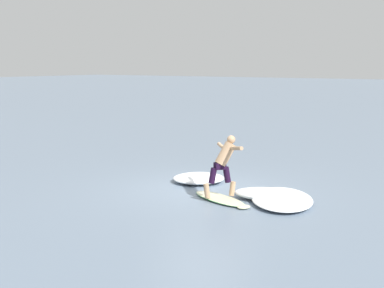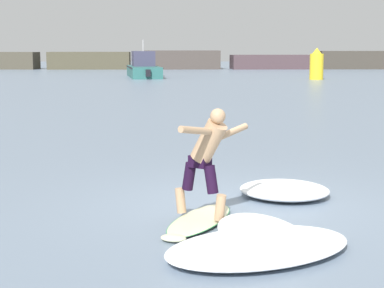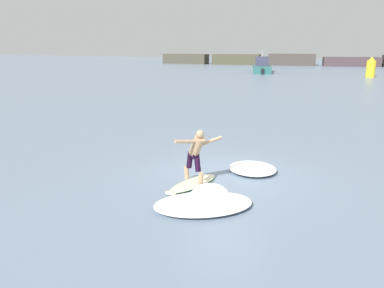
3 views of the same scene
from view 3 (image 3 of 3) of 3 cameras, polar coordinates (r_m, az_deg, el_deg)
ground_plane at (r=11.04m, az=4.81°, el=-4.78°), size 200.00×200.00×0.00m
rock_jetty_breakwater at (r=72.25m, az=19.12°, el=11.95°), size 59.07×4.29×5.59m
surfboard at (r=10.26m, az=0.11°, el=-6.02°), size 1.26×1.99×0.22m
surfer at (r=9.91m, az=0.61°, el=-1.16°), size 1.06×1.23×1.50m
fishing_boat_near_jetty at (r=53.33m, az=10.57°, el=11.48°), size 3.40×9.10×2.98m
channel_marker_buoy at (r=48.93m, az=25.60°, el=10.42°), size 1.01×1.01×2.35m
wave_foam_at_tail at (r=11.39m, az=9.21°, el=-3.69°), size 1.98×1.96×0.22m
wave_foam_at_nose at (r=9.16m, az=2.79°, el=-8.09°), size 1.42×2.01×0.27m
wave_foam_beside at (r=8.91m, az=1.73°, el=-9.09°), size 2.76×2.39×0.18m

